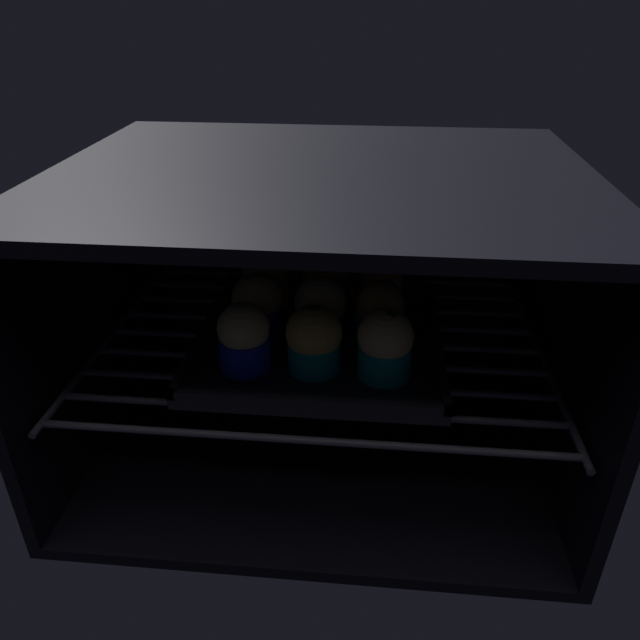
# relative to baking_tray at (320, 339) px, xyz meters

# --- Properties ---
(oven_cavity) EXTENTS (0.59, 0.47, 0.37)m
(oven_cavity) POSITION_rel_baking_tray_xyz_m (0.00, 0.06, 0.02)
(oven_cavity) COLOR black
(oven_cavity) RESTS_ON ground
(oven_rack) EXTENTS (0.55, 0.42, 0.01)m
(oven_rack) POSITION_rel_baking_tray_xyz_m (0.00, 0.01, -0.01)
(oven_rack) COLOR #42424C
(oven_rack) RESTS_ON oven_cavity
(baking_tray) EXTENTS (0.29, 0.29, 0.02)m
(baking_tray) POSITION_rel_baking_tray_xyz_m (0.00, 0.00, 0.00)
(baking_tray) COLOR black
(baking_tray) RESTS_ON oven_rack
(muffin_row0_col0) EXTENTS (0.06, 0.06, 0.08)m
(muffin_row0_col0) POSITION_rel_baking_tray_xyz_m (-0.08, -0.07, 0.04)
(muffin_row0_col0) COLOR #1928B7
(muffin_row0_col0) RESTS_ON baking_tray
(muffin_row0_col1) EXTENTS (0.06, 0.06, 0.08)m
(muffin_row0_col1) POSITION_rel_baking_tray_xyz_m (0.00, -0.07, 0.04)
(muffin_row0_col1) COLOR #0C8C84
(muffin_row0_col1) RESTS_ON baking_tray
(muffin_row0_col2) EXTENTS (0.06, 0.06, 0.08)m
(muffin_row0_col2) POSITION_rel_baking_tray_xyz_m (0.08, -0.08, 0.04)
(muffin_row0_col2) COLOR #0C8C84
(muffin_row0_col2) RESTS_ON baking_tray
(muffin_row1_col0) EXTENTS (0.06, 0.06, 0.08)m
(muffin_row1_col0) POSITION_rel_baking_tray_xyz_m (-0.08, 0.00, 0.04)
(muffin_row1_col0) COLOR #1928B7
(muffin_row1_col0) RESTS_ON baking_tray
(muffin_row1_col1) EXTENTS (0.06, 0.06, 0.08)m
(muffin_row1_col1) POSITION_rel_baking_tray_xyz_m (0.00, 0.00, 0.04)
(muffin_row1_col1) COLOR #1928B7
(muffin_row1_col1) RESTS_ON baking_tray
(muffin_row1_col2) EXTENTS (0.06, 0.06, 0.08)m
(muffin_row1_col2) POSITION_rel_baking_tray_xyz_m (0.07, -0.00, 0.04)
(muffin_row1_col2) COLOR #0C8C84
(muffin_row1_col2) RESTS_ON baking_tray
(muffin_row2_col0) EXTENTS (0.06, 0.06, 0.08)m
(muffin_row2_col0) POSITION_rel_baking_tray_xyz_m (-0.08, 0.08, 0.04)
(muffin_row2_col0) COLOR silver
(muffin_row2_col0) RESTS_ON baking_tray
(muffin_row2_col1) EXTENTS (0.06, 0.06, 0.08)m
(muffin_row2_col1) POSITION_rel_baking_tray_xyz_m (0.00, 0.07, 0.04)
(muffin_row2_col1) COLOR #1928B7
(muffin_row2_col1) RESTS_ON baking_tray
(muffin_row2_col2) EXTENTS (0.06, 0.06, 0.08)m
(muffin_row2_col2) POSITION_rel_baking_tray_xyz_m (0.07, 0.08, 0.04)
(muffin_row2_col2) COLOR red
(muffin_row2_col2) RESTS_ON baking_tray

